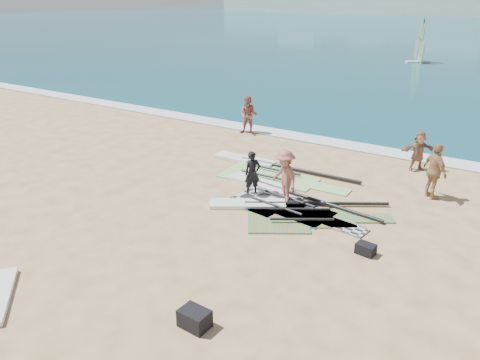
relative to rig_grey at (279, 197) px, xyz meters
The scene contains 14 objects.
ground 5.41m from the rig_grey, 88.16° to the right, with size 300.00×300.00×0.00m, color tan.
surf_line 6.89m from the rig_grey, 88.56° to the left, with size 300.00×1.20×0.04m, color white.
far_town 145.49m from the rig_grey, 96.14° to the left, with size 160.00×8.00×12.00m.
rig_grey is the anchor object (origin of this frame).
rig_green 2.69m from the rig_grey, 129.82° to the left, with size 6.30×2.48×0.20m.
rig_orange 1.11m from the rig_grey, 52.19° to the right, with size 5.66×4.12×0.20m.
gear_bag_near 6.95m from the rig_grey, 76.06° to the right, with size 0.62×0.45×0.40m, color black.
gear_bag_far 4.17m from the rig_grey, 27.88° to the right, with size 0.49×0.35×0.30m, color black.
person_wetsuit 1.20m from the rig_grey, 168.06° to the right, with size 0.56×0.37×1.54m, color black.
beachgoer_left 7.94m from the rig_grey, 129.50° to the left, with size 0.91×0.71×1.87m, color #9E574C.
beachgoer_mid 0.95m from the rig_grey, 36.06° to the right, with size 1.19×0.68×1.84m, color #A55C4D.
beachgoer_back 5.26m from the rig_grey, 33.37° to the left, with size 1.13×0.47×1.93m, color tan.
beachgoer_right 6.34m from the rig_grey, 59.28° to the left, with size 1.45×0.46×1.56m, color #98664E.
windsurfer_left 36.99m from the rig_grey, 96.56° to the left, with size 2.33×2.45×4.23m.
Camera 1 is at (6.61, -7.48, 6.49)m, focal length 35.00 mm.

